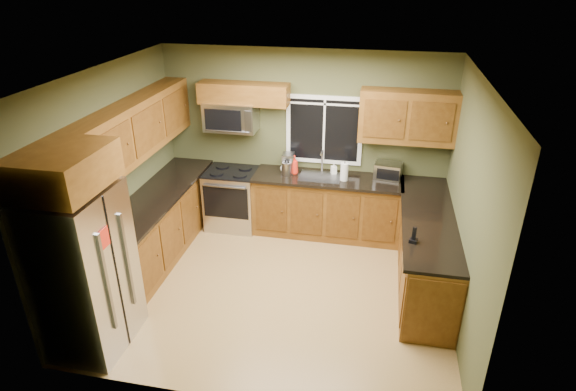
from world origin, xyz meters
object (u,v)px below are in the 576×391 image
(soap_bottle_a, at_px, (295,165))
(cordless_phone, at_px, (414,238))
(range, at_px, (232,198))
(coffee_maker, at_px, (288,164))
(toaster_oven, at_px, (388,171))
(microwave, at_px, (231,116))
(paper_towel_roll, at_px, (344,172))
(kettle, at_px, (287,168))
(soap_bottle_c, at_px, (284,167))
(refrigerator, at_px, (85,271))
(soap_bottle_b, at_px, (334,168))

(soap_bottle_a, height_order, cordless_phone, soap_bottle_a)
(range, height_order, coffee_maker, coffee_maker)
(toaster_oven, distance_m, coffee_maker, 1.45)
(microwave, relative_size, paper_towel_roll, 2.68)
(kettle, bearing_deg, cordless_phone, -41.59)
(microwave, distance_m, soap_bottle_c, 1.07)
(refrigerator, relative_size, soap_bottle_b, 10.33)
(soap_bottle_c, xyz_separation_m, cordless_phone, (1.82, -1.68, -0.02))
(refrigerator, xyz_separation_m, soap_bottle_c, (1.49, 2.86, 0.12))
(toaster_oven, bearing_deg, paper_towel_roll, -163.30)
(toaster_oven, height_order, soap_bottle_c, toaster_oven)
(toaster_oven, bearing_deg, refrigerator, -135.80)
(paper_towel_roll, bearing_deg, toaster_oven, 16.70)
(soap_bottle_b, height_order, cordless_phone, cordless_phone)
(microwave, bearing_deg, soap_bottle_a, -5.02)
(toaster_oven, bearing_deg, cordless_phone, -79.99)
(refrigerator, xyz_separation_m, paper_towel_roll, (2.39, 2.73, 0.17))
(soap_bottle_a, xyz_separation_m, soap_bottle_c, (-0.16, 0.04, -0.06))
(toaster_oven, xyz_separation_m, cordless_phone, (0.31, -1.74, -0.06))
(refrigerator, xyz_separation_m, cordless_phone, (3.31, 1.18, 0.10))
(range, height_order, soap_bottle_a, soap_bottle_a)
(range, bearing_deg, coffee_maker, 6.52)
(refrigerator, xyz_separation_m, range, (0.69, 2.77, -0.43))
(toaster_oven, bearing_deg, microwave, -179.73)
(range, bearing_deg, refrigerator, -103.97)
(cordless_phone, bearing_deg, coffee_maker, 136.19)
(refrigerator, bearing_deg, soap_bottle_b, 52.87)
(kettle, distance_m, soap_bottle_b, 0.70)
(paper_towel_roll, bearing_deg, soap_bottle_b, 130.68)
(soap_bottle_a, bearing_deg, toaster_oven, 4.06)
(coffee_maker, height_order, soap_bottle_b, coffee_maker)
(coffee_maker, xyz_separation_m, soap_bottle_c, (-0.06, -0.00, -0.06))
(kettle, xyz_separation_m, soap_bottle_b, (0.67, 0.19, -0.03))
(microwave, xyz_separation_m, kettle, (0.86, -0.17, -0.68))
(microwave, relative_size, toaster_oven, 1.87)
(soap_bottle_c, bearing_deg, toaster_oven, 1.98)
(soap_bottle_a, xyz_separation_m, soap_bottle_b, (0.57, 0.11, -0.05))
(kettle, relative_size, soap_bottle_b, 1.43)
(refrigerator, distance_m, cordless_phone, 3.51)
(microwave, bearing_deg, refrigerator, -103.34)
(toaster_oven, height_order, paper_towel_roll, paper_towel_roll)
(refrigerator, distance_m, toaster_oven, 4.19)
(coffee_maker, height_order, cordless_phone, coffee_maker)
(microwave, bearing_deg, paper_towel_roll, -5.78)
(soap_bottle_a, relative_size, soap_bottle_c, 1.81)
(paper_towel_roll, bearing_deg, soap_bottle_c, 171.73)
(range, bearing_deg, microwave, 90.02)
(coffee_maker, relative_size, paper_towel_roll, 1.00)
(coffee_maker, relative_size, cordless_phone, 1.52)
(cordless_phone, bearing_deg, refrigerator, -160.36)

